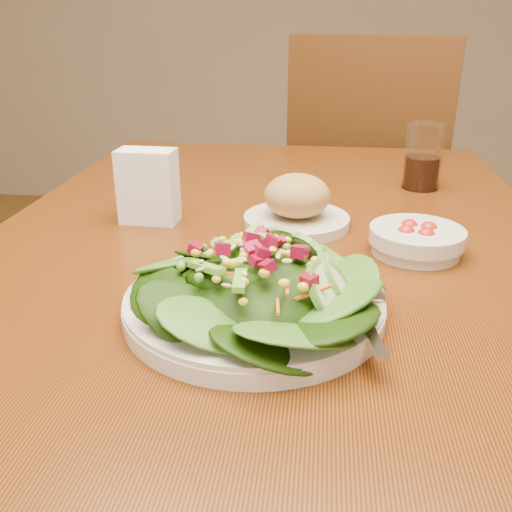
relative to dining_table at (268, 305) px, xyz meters
name	(u,v)px	position (x,y,z in m)	size (l,w,h in m)	color
dining_table	(268,305)	(0.00, 0.00, 0.00)	(0.90, 1.40, 0.75)	#68310D
chair_far	(369,198)	(0.22, 0.94, -0.11)	(0.57, 0.57, 1.02)	#45200D
salad_plate	(263,289)	(0.01, -0.21, 0.13)	(0.30, 0.30, 0.09)	silver
bread_plate	(297,205)	(0.04, 0.09, 0.14)	(0.17, 0.17, 0.09)	silver
tomato_bowl	(416,240)	(0.21, 0.00, 0.12)	(0.14, 0.14, 0.04)	silver
drinking_glass	(423,161)	(0.27, 0.34, 0.16)	(0.07, 0.07, 0.13)	silver
napkin_holder	(148,184)	(-0.21, 0.08, 0.17)	(0.10, 0.06, 0.12)	white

